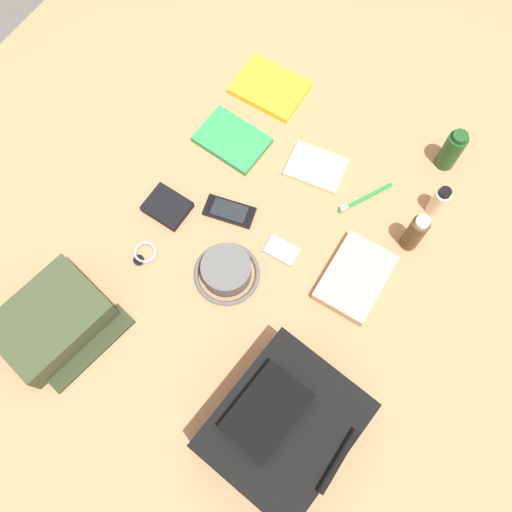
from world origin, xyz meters
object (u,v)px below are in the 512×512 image
at_px(media_player, 281,250).
at_px(toothbrush, 362,199).
at_px(folded_towel, 355,278).
at_px(backpack, 283,426).
at_px(lotion_bottle, 439,201).
at_px(paperback_novel, 270,88).
at_px(travel_guidebook, 232,140).
at_px(bucket_hat, 226,271).
at_px(wristwatch, 144,253).
at_px(notepad, 316,167).
at_px(toiletry_pouch, 53,322).
at_px(cell_phone, 229,211).
at_px(shampoo_bottle, 452,150).
at_px(cologne_bottle, 415,233).
at_px(wallet, 167,207).

xyz_separation_m(media_player, toothbrush, (-0.24, 0.10, 0.00)).
bearing_deg(folded_towel, backpack, 6.20).
height_order(lotion_bottle, folded_towel, lotion_bottle).
xyz_separation_m(paperback_novel, travel_guidebook, (0.20, 0.01, -0.00)).
height_order(bucket_hat, wristwatch, bucket_hat).
height_order(wristwatch, notepad, notepad).
relative_size(travel_guidebook, wristwatch, 2.67).
bearing_deg(toiletry_pouch, cell_phone, 160.17).
distance_m(paperback_novel, cell_phone, 0.40).
relative_size(shampoo_bottle, toothbrush, 0.93).
xyz_separation_m(bucket_hat, travel_guidebook, (-0.32, -0.21, -0.02)).
bearing_deg(toiletry_pouch, cologne_bottle, 137.85).
xyz_separation_m(shampoo_bottle, cologne_bottle, (0.26, 0.03, 0.00)).
relative_size(bucket_hat, toothbrush, 1.11).
xyz_separation_m(toiletry_pouch, wallet, (-0.40, 0.03, -0.03)).
relative_size(bucket_hat, wallet, 1.53).
height_order(lotion_bottle, notepad, lotion_bottle).
distance_m(cologne_bottle, media_player, 0.34).
bearing_deg(shampoo_bottle, wallet, -45.67).
relative_size(bucket_hat, travel_guidebook, 0.88).
xyz_separation_m(bucket_hat, folded_towel, (-0.17, 0.28, -0.01)).
relative_size(backpack, cell_phone, 2.40).
xyz_separation_m(cell_phone, notepad, (-0.24, 0.12, 0.00)).
bearing_deg(travel_guidebook, wristwatch, 0.05).
relative_size(toothbrush, notepad, 1.01).
distance_m(travel_guidebook, folded_towel, 0.51).
bearing_deg(cologne_bottle, lotion_bottle, 175.45).
bearing_deg(lotion_bottle, cell_phone, -55.22).
distance_m(lotion_bottle, notepad, 0.33).
distance_m(cologne_bottle, toothbrush, 0.18).
bearing_deg(bucket_hat, paperback_novel, -157.76).
xyz_separation_m(cologne_bottle, cell_phone, (0.19, -0.43, -0.06)).
bearing_deg(folded_towel, paperback_novel, -126.01).
distance_m(backpack, wristwatch, 0.56).
distance_m(toiletry_pouch, folded_towel, 0.74).
xyz_separation_m(cell_phone, wristwatch, (0.22, -0.11, -0.00)).
xyz_separation_m(toiletry_pouch, notepad, (-0.72, 0.30, -0.04)).
bearing_deg(toothbrush, travel_guidebook, -83.24).
bearing_deg(cell_phone, backpack, 47.24).
height_order(toiletry_pouch, notepad, toiletry_pouch).
bearing_deg(cologne_bottle, wallet, -64.90).
height_order(shampoo_bottle, folded_towel, shampoo_bottle).
height_order(toiletry_pouch, media_player, toiletry_pouch).
distance_m(cologne_bottle, paperback_novel, 0.59).
bearing_deg(paperback_novel, media_player, 36.80).
xyz_separation_m(shampoo_bottle, paperback_novel, (0.07, -0.52, -0.06)).
bearing_deg(cologne_bottle, travel_guidebook, -89.18).
bearing_deg(shampoo_bottle, toothbrush, -30.02).
xyz_separation_m(travel_guidebook, notepad, (-0.06, 0.24, -0.00)).
xyz_separation_m(media_player, wallet, (0.07, -0.31, 0.01)).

